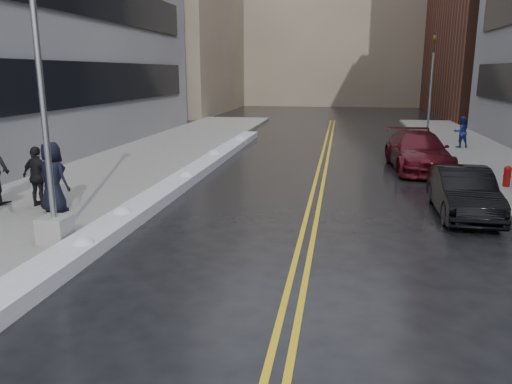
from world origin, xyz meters
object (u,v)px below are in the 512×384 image
at_px(traffic_signal, 431,83).
at_px(car_maroon, 418,151).
at_px(pedestrian_c, 53,178).
at_px(pedestrian_d, 38,177).
at_px(lamppost, 46,141).
at_px(fire_hydrant, 507,175).
at_px(car_black, 463,192).
at_px(pedestrian_east, 461,132).

bearing_deg(traffic_signal, car_maroon, -100.90).
relative_size(pedestrian_c, pedestrian_d, 1.12).
relative_size(lamppost, pedestrian_d, 4.26).
height_order(traffic_signal, pedestrian_d, traffic_signal).
xyz_separation_m(pedestrian_c, pedestrian_d, (-0.81, 0.52, -0.11)).
height_order(lamppost, fire_hydrant, lamppost).
relative_size(fire_hydrant, car_black, 0.17).
height_order(pedestrian_d, car_maroon, pedestrian_d).
distance_m(lamppost, pedestrian_c, 3.06).
height_order(pedestrian_east, car_black, pedestrian_east).
bearing_deg(traffic_signal, pedestrian_d, -126.22).
height_order(traffic_signal, car_maroon, traffic_signal).
height_order(traffic_signal, car_black, traffic_signal).
distance_m(fire_hydrant, traffic_signal, 14.30).
distance_m(fire_hydrant, pedestrian_d, 15.41).
bearing_deg(traffic_signal, car_black, -95.68).
bearing_deg(lamppost, pedestrian_c, 121.07).
height_order(fire_hydrant, pedestrian_east, pedestrian_east).
distance_m(pedestrian_d, car_maroon, 14.73).
relative_size(fire_hydrant, car_maroon, 0.13).
bearing_deg(lamppost, fire_hydrant, 33.04).
distance_m(traffic_signal, car_black, 17.82).
distance_m(pedestrian_d, car_black, 12.39).
relative_size(pedestrian_east, car_maroon, 0.30).
distance_m(pedestrian_c, pedestrian_east, 20.71).
distance_m(lamppost, car_maroon, 15.12).
height_order(fire_hydrant, car_maroon, car_maroon).
relative_size(car_black, car_maroon, 0.77).
distance_m(pedestrian_c, car_maroon, 14.40).
bearing_deg(car_maroon, pedestrian_c, -144.15).
bearing_deg(car_maroon, car_black, -90.82).
bearing_deg(car_black, fire_hydrant, 58.23).
height_order(lamppost, pedestrian_c, lamppost).
height_order(pedestrian_c, car_black, pedestrian_c).
bearing_deg(car_black, car_maroon, 93.09).
xyz_separation_m(pedestrian_d, pedestrian_east, (14.98, 14.58, -0.08)).
distance_m(lamppost, fire_hydrant, 14.81).
xyz_separation_m(traffic_signal, pedestrian_east, (0.96, -4.56, -2.44)).
xyz_separation_m(fire_hydrant, car_black, (-2.24, -3.53, 0.14)).
xyz_separation_m(pedestrian_c, car_maroon, (11.17, 9.08, -0.36)).
bearing_deg(pedestrian_d, car_maroon, -133.74).
height_order(fire_hydrant, car_black, car_black).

